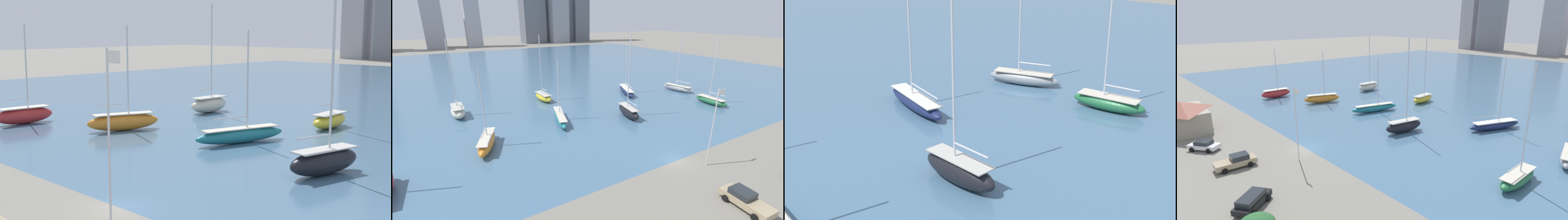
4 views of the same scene
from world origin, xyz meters
TOP-DOWN VIEW (x-y plane):
  - ground_plane at (0.00, 0.00)m, footprint 500.00×500.00m
  - harbor_water at (0.00, 70.00)m, footprint 180.00×140.00m
  - boat_shed at (-21.59, -11.86)m, footprint 10.78×7.90m
  - flag_pole at (2.89, -2.78)m, footprint 1.24×0.14m
  - sailboat_red at (-33.64, 11.21)m, footprint 2.64×7.57m
  - sailboat_navy at (15.23, 29.70)m, footprint 6.08×10.58m
  - sailboat_cream at (-23.71, 33.80)m, footprint 2.60×6.64m
  - sailboat_green at (26.33, 13.26)m, footprint 2.27×7.75m
  - sailboat_yellow at (-5.37, 34.93)m, footprint 2.78×6.87m
  - sailboat_black at (5.17, 16.52)m, footprint 3.46×7.59m
  - sailboat_orange at (-21.43, 17.03)m, footprint 4.76×8.54m
  - sailboat_teal at (-7.44, 21.19)m, footprint 4.63×10.57m
  - parked_wagon_black at (9.73, -12.07)m, footprint 4.21×4.81m
  - parked_pickup_tan at (-0.83, -10.01)m, footprint 2.64×5.30m
  - parked_sedan_white at (-9.89, -11.63)m, footprint 4.71×4.22m

SIDE VIEW (x-z plane):
  - ground_plane at x=0.00m, z-range 0.00..0.00m
  - harbor_water at x=0.00m, z-range 0.00..0.00m
  - parked_sedan_white at x=-9.89m, z-range 0.04..1.54m
  - sailboat_navy at x=15.23m, z-range -5.63..7.33m
  - parked_wagon_black at x=9.73m, z-range 0.07..1.64m
  - parked_pickup_tan at x=-0.83m, z-range 0.00..1.73m
  - sailboat_teal at x=-7.44m, z-range -4.85..6.61m
  - sailboat_green at x=26.33m, z-range -6.29..8.11m
  - sailboat_yellow at x=-5.37m, z-range -6.41..8.47m
  - sailboat_orange at x=-21.43m, z-range -4.89..7.05m
  - sailboat_red at x=-33.64m, z-range -4.95..7.17m
  - sailboat_cream at x=-23.71m, z-range -6.28..8.67m
  - sailboat_black at x=5.17m, z-range -6.85..9.26m
  - boat_shed at x=-21.59m, z-range 0.00..5.31m
  - flag_pole at x=2.89m, z-range 0.48..11.05m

